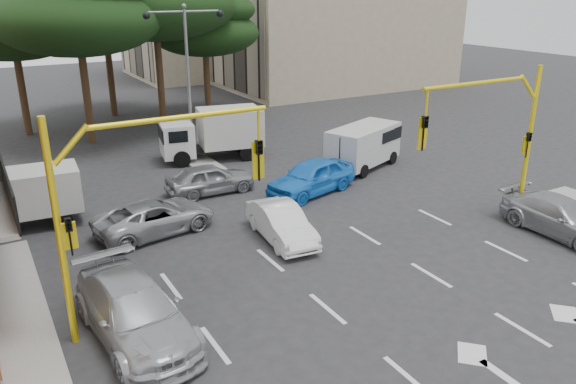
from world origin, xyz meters
name	(u,v)px	position (x,y,z in m)	size (l,w,h in m)	color
ground	(382,291)	(0.00, 0.00, 0.00)	(120.00, 120.00, 0.00)	#28282B
median_strip	(193,157)	(0.00, 16.00, 0.07)	(1.40, 6.00, 0.15)	gray
pine_left_near	(77,8)	(-3.94, 21.96, 7.60)	(9.15, 9.15, 10.23)	#382616
pine_left_far	(12,19)	(-6.94, 25.96, 6.91)	(8.32, 8.32, 9.30)	#382616
pine_right	(205,25)	(5.06, 25.96, 6.22)	(7.49, 7.49, 8.37)	#382616
pine_back	(104,3)	(-0.94, 28.96, 7.60)	(9.15, 9.15, 10.23)	#382616
signal_mast_right	(500,127)	(6.80, 1.99, 3.88)	(5.79, 0.37, 6.00)	yellow
signal_mast_left	(130,190)	(-6.80, 1.99, 3.88)	(5.79, 0.37, 6.00)	yellow
street_lamp_center	(187,56)	(0.00, 16.00, 5.43)	(4.16, 0.36, 7.77)	slate
car_white_hatch	(281,223)	(-0.85, 4.77, 0.64)	(1.36, 3.91, 1.29)	white
car_blue_compact	(311,177)	(2.70, 8.39, 0.76)	(1.80, 4.47, 1.52)	blue
car_silver_wagon	(135,311)	(-7.14, 1.41, 0.76)	(2.13, 5.23, 1.52)	#A9ACB1
car_silver_cross_a	(155,217)	(-4.65, 7.65, 0.63)	(2.08, 4.52, 1.26)	#A5A8AD
car_silver_cross_b	(210,179)	(-1.21, 10.64, 0.67)	(1.59, 3.95, 1.35)	#95989D
car_silver_parked	(562,217)	(8.40, -0.02, 0.68)	(1.91, 4.70, 1.36)	#989BA0
van_white	(363,147)	(7.01, 10.31, 1.08)	(1.95, 4.32, 2.16)	silver
box_truck_a	(20,200)	(-8.92, 10.66, 1.12)	(1.91, 4.56, 2.24)	silver
box_truck_b	(212,135)	(0.97, 15.50, 1.32)	(2.26, 5.38, 2.64)	white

